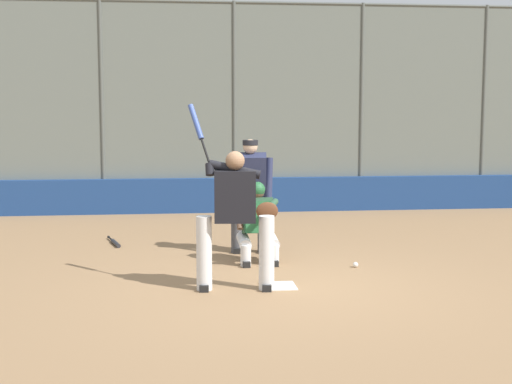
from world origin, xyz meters
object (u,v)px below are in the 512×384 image
Objects in this scene: catcher_behind_plate at (258,222)px; umpire_home at (250,192)px; spare_bat_near_backstop at (115,243)px; batter_at_plate at (234,215)px; baseball_loose at (356,265)px.

umpire_home is (0.04, -0.74, 0.33)m from catcher_behind_plate.
batter_at_plate is at bearing 12.82° from spare_bat_near_backstop.
spare_bat_near_backstop is (2.09, -0.90, -0.89)m from umpire_home.
catcher_behind_plate is 0.81m from umpire_home.
catcher_behind_plate reaches higher than spare_bat_near_backstop.
umpire_home reaches higher than catcher_behind_plate.
umpire_home is 23.15× the size of baseball_loose.
catcher_behind_plate is 15.48× the size of baseball_loose.
spare_bat_near_backstop is (1.68, -3.07, -0.88)m from batter_at_plate.
umpire_home reaches higher than baseball_loose.
umpire_home is at bearing -89.01° from catcher_behind_plate.
batter_at_plate is 1.30× the size of umpire_home.
baseball_loose is at bearing 145.34° from umpire_home.
batter_at_plate reaches higher than catcher_behind_plate.
umpire_home is 2.45m from spare_bat_near_backstop.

